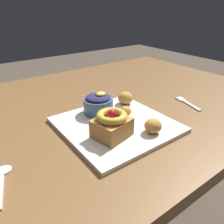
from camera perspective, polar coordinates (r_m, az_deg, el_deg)
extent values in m
cube|color=brown|center=(0.78, -8.02, -0.63)|extent=(1.52, 0.91, 0.04)
cylinder|color=brown|center=(1.57, 7.95, -0.86)|extent=(0.07, 0.07, 0.69)
cube|color=silver|center=(0.66, 1.04, -3.29)|extent=(0.31, 0.31, 0.01)
cube|color=#B77F3D|center=(0.58, -0.05, -4.11)|extent=(0.11, 0.10, 0.05)
torus|color=gold|center=(0.56, -0.06, -1.06)|extent=(0.10, 0.10, 0.02)
sphere|color=maroon|center=(0.56, -0.06, -0.53)|extent=(0.02, 0.02, 0.02)
cylinder|color=#3D5675|center=(0.70, -3.58, 1.62)|extent=(0.09, 0.09, 0.05)
ellipsoid|color=#28234C|center=(0.69, -3.65, 3.75)|extent=(0.08, 0.08, 0.02)
ellipsoid|color=#E5CC56|center=(0.69, -2.96, 4.69)|extent=(0.03, 0.03, 0.01)
ellipsoid|color=#BC7F38|center=(0.77, 3.47, 3.67)|extent=(0.05, 0.05, 0.04)
ellipsoid|color=#BC7F38|center=(0.69, 3.58, 0.21)|extent=(0.04, 0.03, 0.03)
ellipsoid|color=#BC7F38|center=(0.61, 10.58, -3.56)|extent=(0.05, 0.05, 0.04)
cube|color=silver|center=(0.83, 19.93, 1.57)|extent=(0.04, 0.09, 0.00)
cube|color=silver|center=(0.88, 17.39, 3.21)|extent=(0.03, 0.04, 0.00)
cube|color=silver|center=(0.51, -26.95, -17.83)|extent=(0.03, 0.09, 0.00)
ellipsoid|color=silver|center=(0.55, -26.60, -13.39)|extent=(0.04, 0.03, 0.00)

